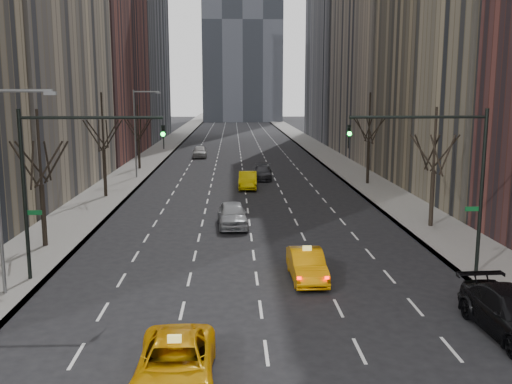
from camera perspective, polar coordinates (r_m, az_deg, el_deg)
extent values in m
cube|color=slate|center=(85.61, -9.83, 3.88)|extent=(4.50, 320.00, 0.15)
cube|color=slate|center=(85.93, 6.63, 3.98)|extent=(4.50, 320.00, 0.15)
cylinder|color=black|center=(34.90, -20.48, -2.19)|extent=(0.28, 0.28, 3.57)
cylinder|color=black|center=(34.34, -20.88, 4.20)|extent=(0.16, 0.16, 4.25)
cylinder|color=black|center=(35.18, -20.12, 2.90)|extent=(0.42, 1.80, 2.52)
cylinder|color=black|center=(34.46, -19.35, 2.81)|extent=(1.74, 0.72, 2.52)
cylinder|color=black|center=(33.71, -20.01, 2.63)|extent=(1.46, 1.25, 2.52)
cylinder|color=black|center=(33.68, -21.47, 2.53)|extent=(0.42, 1.80, 2.52)
cylinder|color=black|center=(34.42, -22.21, 2.63)|extent=(1.74, 0.72, 2.52)
cylinder|color=black|center=(35.16, -21.52, 2.81)|extent=(1.46, 1.25, 2.52)
cylinder|color=black|center=(50.09, -14.88, 1.87)|extent=(0.28, 0.28, 3.99)
cylinder|color=black|center=(49.69, -15.11, 6.86)|extent=(0.16, 0.16, 4.75)
cylinder|color=black|center=(50.55, -14.67, 5.62)|extent=(0.42, 1.80, 2.52)
cylinder|color=black|center=(49.88, -14.06, 5.59)|extent=(1.74, 0.72, 2.52)
cylinder|color=black|center=(49.08, -14.43, 5.51)|extent=(1.46, 1.25, 2.52)
cylinder|color=black|center=(48.97, -15.43, 5.46)|extent=(0.42, 1.80, 2.52)
cylinder|color=black|center=(49.66, -16.03, 5.49)|extent=(1.74, 0.72, 2.52)
cylinder|color=black|center=(50.44, -15.64, 5.57)|extent=(1.46, 1.25, 2.52)
cylinder|color=black|center=(67.68, -11.61, 3.75)|extent=(0.28, 0.28, 3.36)
cylinder|color=black|center=(67.40, -11.72, 6.86)|extent=(0.16, 0.16, 4.00)
cylinder|color=black|center=(68.25, -11.46, 6.25)|extent=(0.42, 1.80, 2.52)
cylinder|color=black|center=(67.60, -10.98, 6.24)|extent=(1.74, 0.72, 2.52)
cylinder|color=black|center=(66.79, -11.21, 6.19)|extent=(1.46, 1.25, 2.52)
cylinder|color=black|center=(66.63, -11.94, 6.15)|extent=(0.42, 1.80, 2.52)
cylinder|color=black|center=(67.29, -12.42, 6.17)|extent=(1.74, 0.72, 2.52)
cylinder|color=black|center=(68.09, -12.17, 6.22)|extent=(1.46, 1.25, 2.52)
cylinder|color=black|center=(39.33, 17.17, -0.69)|extent=(0.28, 0.28, 3.57)
cylinder|color=black|center=(38.83, 17.47, 4.99)|extent=(0.16, 0.16, 4.25)
cylinder|color=black|center=(39.76, 17.20, 3.81)|extent=(0.42, 1.80, 2.52)
cylinder|color=black|center=(39.47, 18.36, 3.70)|extent=(1.74, 0.72, 2.52)
cylinder|color=black|center=(38.63, 18.60, 3.57)|extent=(1.46, 1.25, 2.52)
cylinder|color=black|center=(38.07, 17.61, 3.53)|extent=(0.42, 1.80, 2.52)
cylinder|color=black|center=(38.37, 16.41, 3.64)|extent=(1.74, 0.72, 2.52)
cylinder|color=black|center=(39.22, 16.22, 3.78)|extent=(1.46, 1.25, 2.52)
cylinder|color=black|center=(56.39, 11.14, 2.88)|extent=(0.28, 0.28, 3.99)
cylinder|color=black|center=(56.03, 11.29, 7.32)|extent=(0.16, 0.16, 4.75)
cylinder|color=black|center=(56.95, 11.20, 6.21)|extent=(0.42, 1.80, 2.52)
cylinder|color=black|center=(56.57, 11.98, 6.15)|extent=(1.74, 0.72, 2.52)
cylinder|color=black|center=(55.72, 12.04, 6.10)|extent=(1.46, 1.25, 2.52)
cylinder|color=black|center=(55.24, 11.30, 6.09)|extent=(0.42, 1.80, 2.52)
cylinder|color=black|center=(55.62, 10.50, 6.14)|extent=(1.74, 0.72, 2.52)
cylinder|color=black|center=(56.48, 10.46, 6.20)|extent=(1.46, 1.25, 2.52)
cylinder|color=black|center=(28.54, -22.15, -0.36)|extent=(0.18, 0.18, 8.00)
cylinder|color=black|center=(27.22, -16.15, 7.16)|extent=(6.50, 0.14, 0.14)
imported|color=black|center=(26.70, -9.24, 5.43)|extent=(0.18, 0.22, 1.10)
sphere|color=#0CFF33|center=(26.51, -9.29, 5.73)|extent=(0.20, 0.20, 0.20)
cube|color=#0C5926|center=(28.55, -21.29, -1.93)|extent=(0.70, 0.04, 0.22)
cylinder|color=black|center=(29.37, 21.62, -0.05)|extent=(0.18, 0.18, 8.00)
cylinder|color=black|center=(27.83, 15.92, 7.22)|extent=(6.50, 0.14, 0.14)
imported|color=black|center=(27.05, 9.25, 5.49)|extent=(0.18, 0.22, 1.10)
sphere|color=#0CFF33|center=(26.86, 9.33, 5.78)|extent=(0.20, 0.20, 0.20)
cube|color=#0C5926|center=(29.35, 20.81, -1.59)|extent=(0.70, 0.04, 0.22)
cylinder|color=slate|center=(25.96, -22.44, 9.34)|extent=(2.60, 0.14, 0.14)
cube|color=slate|center=(25.58, -19.87, 9.28)|extent=(0.50, 0.22, 0.15)
cylinder|color=slate|center=(60.42, -12.01, 5.70)|extent=(0.16, 0.16, 9.00)
cylinder|color=slate|center=(60.07, -10.91, 9.82)|extent=(2.60, 0.14, 0.14)
cube|color=slate|center=(59.91, -9.76, 9.76)|extent=(0.50, 0.22, 0.15)
imported|color=#E29A04|center=(18.29, -8.08, -16.69)|extent=(2.46, 5.21, 1.44)
imported|color=orange|center=(27.63, 5.10, -7.28)|extent=(1.63, 4.43, 1.45)
imported|color=#9C9FA4|center=(38.20, -2.37, -2.26)|extent=(2.21, 4.92, 1.64)
imported|color=#E2C004|center=(53.37, -0.83, 1.20)|extent=(1.82, 4.81, 1.57)
imported|color=#2B2C30|center=(58.99, 0.65, 1.96)|extent=(2.31, 4.99, 1.41)
imported|color=#B8B8B8|center=(79.38, -5.64, 4.04)|extent=(2.03, 4.77, 1.61)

